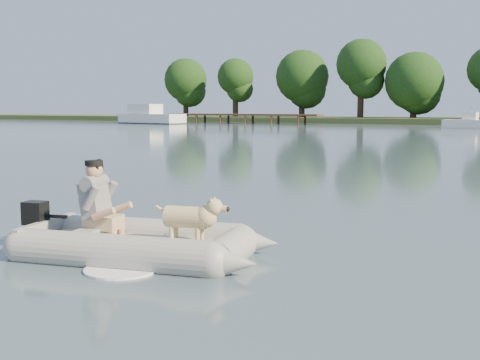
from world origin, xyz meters
The scene contains 8 objects.
water centered at (0.00, 0.00, 0.00)m, with size 160.00×160.00×0.00m, color slate.
dock centered at (-26.00, 52.00, 0.52)m, with size 18.00×2.00×1.04m, color #4C331E, non-canonical shape.
dinghy centered at (-0.21, 0.69, 0.51)m, with size 4.15×2.98×1.21m, color gray, non-canonical shape.
man centered at (-0.82, 0.61, 0.67)m, with size 0.63×0.54×0.93m, color slate, non-canonical shape.
dog centered at (0.33, 0.84, 0.45)m, with size 0.81×0.29×0.54m, color tan, non-canonical shape.
outboard_motor centered at (-1.62, 0.41, 0.27)m, with size 0.36×0.25×0.68m, color black, non-canonical shape.
cabin_cruiser centered at (-34.24, 47.32, 1.04)m, with size 7.91×2.83×2.45m, color white, non-canonical shape.
motorboat centered at (-2.21, 47.54, 0.90)m, with size 4.69×1.80×1.98m, color white, non-canonical shape.
Camera 1 is at (4.07, -4.90, 1.75)m, focal length 45.00 mm.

